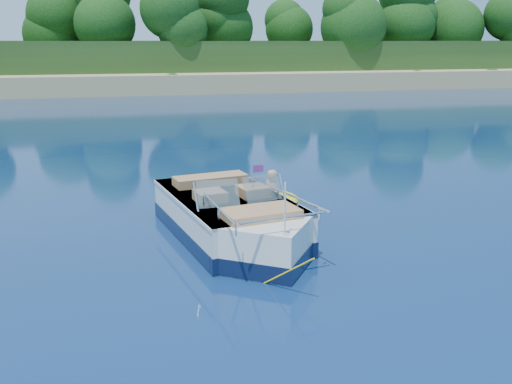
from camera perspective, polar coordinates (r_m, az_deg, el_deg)
The scene contains 6 objects.
ground at distance 10.93m, azimuth -0.26°, elevation -6.89°, with size 160.00×160.00×0.00m, color #0A2046.
shoreline at distance 73.74m, azimuth -12.16°, elevation 12.23°, with size 170.00×59.00×6.00m.
treeline at distance 50.96m, azimuth -11.49°, elevation 16.33°, with size 150.00×7.12×8.19m.
motorboat at distance 11.88m, azimuth -2.16°, elevation -3.08°, with size 2.85×6.01×2.02m.
tow_tube at distance 14.48m, azimuth 1.75°, elevation -0.99°, with size 1.47×1.47×0.35m.
boy at distance 14.50m, azimuth 1.43°, elevation -1.34°, with size 0.54×0.36×1.49m, color tan.
Camera 1 is at (-2.36, -9.87, 4.07)m, focal length 40.00 mm.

